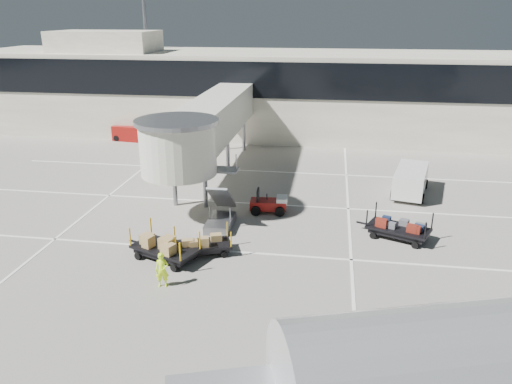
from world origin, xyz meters
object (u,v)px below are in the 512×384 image
(minivan, at_px, (411,178))
(box_cart_near, at_px, (200,245))
(box_cart_far, at_px, (165,248))
(ground_worker, at_px, (162,270))
(belt_loader, at_px, (133,133))
(baggage_tug, at_px, (269,204))
(suitcase_cart, at_px, (397,228))

(minivan, bearing_deg, box_cart_near, -123.75)
(box_cart_far, relative_size, minivan, 0.82)
(ground_worker, relative_size, belt_loader, 0.41)
(box_cart_far, distance_m, belt_loader, 25.73)
(box_cart_far, height_order, minivan, minivan)
(minivan, xyz_separation_m, belt_loader, (-24.49, 11.44, -0.36))
(belt_loader, bearing_deg, box_cart_near, -53.80)
(ground_worker, xyz_separation_m, belt_loader, (-11.77, 25.88, -0.11))
(baggage_tug, xyz_separation_m, box_cart_near, (-2.80, -6.21, -0.03))
(baggage_tug, bearing_deg, box_cart_far, -126.26)
(box_cart_near, bearing_deg, minivan, 22.91)
(box_cart_far, bearing_deg, ground_worker, -50.87)
(ground_worker, bearing_deg, baggage_tug, 57.94)
(baggage_tug, relative_size, box_cart_far, 0.56)
(box_cart_far, xyz_separation_m, minivan, (13.50, 11.82, 0.47))
(suitcase_cart, height_order, belt_loader, belt_loader)
(box_cart_near, xyz_separation_m, box_cart_far, (-1.61, -0.76, 0.10))
(suitcase_cart, relative_size, minivan, 0.80)
(box_cart_far, distance_m, ground_worker, 2.73)
(box_cart_near, distance_m, box_cart_far, 1.79)
(suitcase_cart, distance_m, box_cart_near, 10.78)
(minivan, height_order, belt_loader, belt_loader)
(suitcase_cart, height_order, box_cart_far, box_cart_far)
(ground_worker, bearing_deg, belt_loader, 103.20)
(baggage_tug, height_order, box_cart_far, box_cart_far)
(box_cart_near, distance_m, ground_worker, 3.49)
(baggage_tug, height_order, box_cart_near, baggage_tug)
(suitcase_cart, bearing_deg, baggage_tug, -176.70)
(ground_worker, bearing_deg, box_cart_near, 64.72)
(suitcase_cart, xyz_separation_m, belt_loader, (-22.81, 18.99, 0.13))
(belt_loader, bearing_deg, box_cart_far, -57.76)
(suitcase_cart, height_order, ground_worker, ground_worker)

